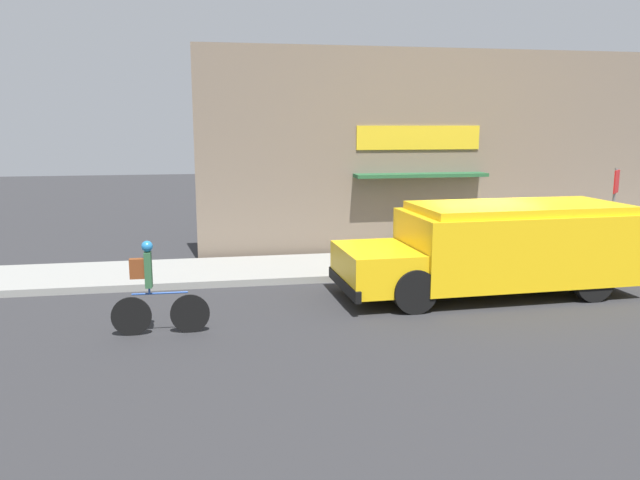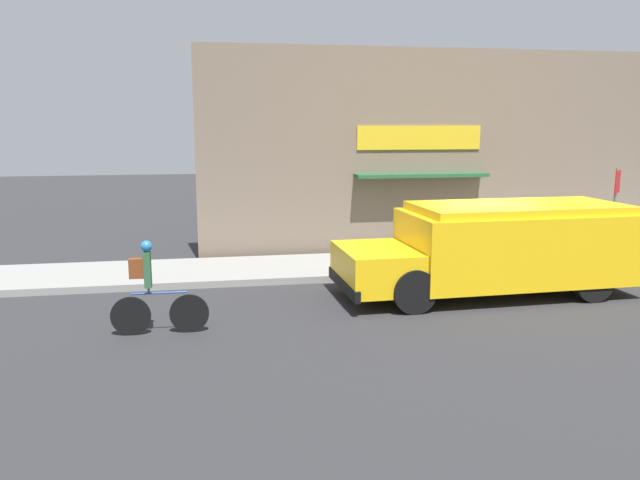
% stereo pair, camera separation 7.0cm
% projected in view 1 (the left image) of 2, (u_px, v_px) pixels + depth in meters
% --- Properties ---
extents(ground_plane, '(70.00, 70.00, 0.00)m').
position_uv_depth(ground_plane, '(478.00, 276.00, 15.75)').
color(ground_plane, '#2B2B2D').
extents(sidewalk, '(28.00, 2.68, 0.17)m').
position_uv_depth(sidewalk, '(457.00, 261.00, 17.03)').
color(sidewalk, gray).
rests_on(sidewalk, ground_plane).
extents(storefront, '(13.95, 0.80, 5.90)m').
position_uv_depth(storefront, '(438.00, 153.00, 18.11)').
color(storefront, '#756656').
rests_on(storefront, ground_plane).
extents(school_bus, '(6.67, 2.90, 2.03)m').
position_uv_depth(school_bus, '(499.00, 246.00, 13.93)').
color(school_bus, yellow).
rests_on(school_bus, ground_plane).
extents(cyclist, '(1.76, 0.20, 1.74)m').
position_uv_depth(cyclist, '(153.00, 291.00, 11.23)').
color(cyclist, black).
rests_on(cyclist, ground_plane).
extents(stop_sign_post, '(0.45, 0.45, 2.47)m').
position_uv_depth(stop_sign_post, '(614.00, 199.00, 16.48)').
color(stop_sign_post, slate).
rests_on(stop_sign_post, sidewalk).
extents(trash_bin, '(0.64, 0.64, 0.98)m').
position_uv_depth(trash_bin, '(426.00, 239.00, 17.17)').
color(trash_bin, '#2D5138').
rests_on(trash_bin, sidewalk).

